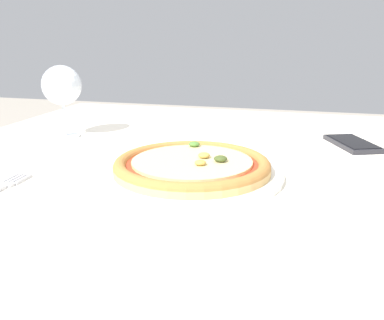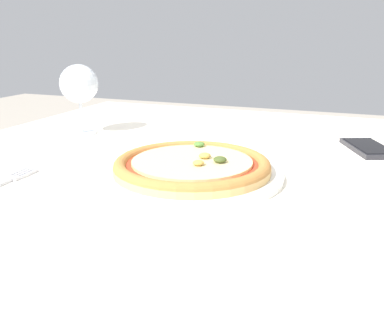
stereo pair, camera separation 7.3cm
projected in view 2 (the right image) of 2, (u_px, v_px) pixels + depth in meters
name	position (u px, v px, depth m)	size (l,w,h in m)	color
dining_table	(204.00, 200.00, 0.88)	(1.13, 1.10, 0.75)	brown
pizza_plate	(192.00, 167.00, 0.73)	(0.31, 0.31, 0.04)	white
fork	(0.00, 183.00, 0.70)	(0.03, 0.17, 0.00)	silver
wine_glass_far_left	(79.00, 85.00, 1.01)	(0.09, 0.09, 0.17)	silver
cell_phone	(368.00, 148.00, 0.90)	(0.12, 0.16, 0.01)	#232328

